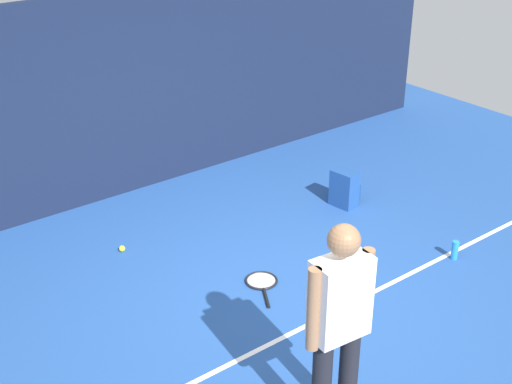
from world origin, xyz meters
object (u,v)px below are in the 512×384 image
backpack (345,189)px  tennis_racket (262,282)px  tennis_player (339,320)px  tennis_ball_near_player (122,249)px  water_bottle (455,250)px

backpack → tennis_racket: bearing=103.4°
tennis_player → tennis_ball_near_player: tennis_player is taller
tennis_ball_near_player → backpack: bearing=-14.4°
tennis_racket → backpack: (1.80, 0.70, 0.20)m
tennis_racket → tennis_ball_near_player: (-0.79, 1.37, 0.02)m
tennis_player → tennis_ball_near_player: 3.31m
tennis_player → water_bottle: tennis_player is taller
backpack → tennis_ball_near_player: size_ratio=6.67×
tennis_ball_near_player → tennis_racket: bearing=-60.1°
tennis_player → backpack: tennis_player is taller
water_bottle → tennis_racket: bearing=155.0°
tennis_ball_near_player → tennis_player: bearing=-89.6°
tennis_racket → tennis_player: bearing=-173.5°
tennis_racket → backpack: size_ratio=1.41×
tennis_player → backpack: 3.66m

